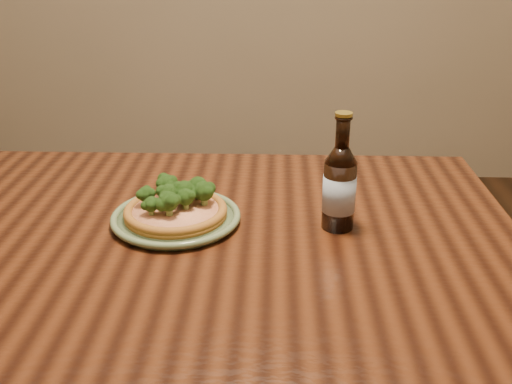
{
  "coord_description": "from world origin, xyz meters",
  "views": [
    {
      "loc": [
        0.33,
        -0.9,
        1.29
      ],
      "look_at": [
        0.29,
        0.15,
        0.82
      ],
      "focal_mm": 42.0,
      "sensor_mm": 36.0,
      "label": 1
    }
  ],
  "objects_px": {
    "plate": "(176,218)",
    "table": "(109,276)",
    "pizza": "(176,207)",
    "beer_bottle": "(339,187)"
  },
  "relations": [
    {
      "from": "table",
      "to": "plate",
      "type": "height_order",
      "value": "plate"
    },
    {
      "from": "table",
      "to": "pizza",
      "type": "height_order",
      "value": "pizza"
    },
    {
      "from": "pizza",
      "to": "beer_bottle",
      "type": "height_order",
      "value": "beer_bottle"
    },
    {
      "from": "pizza",
      "to": "beer_bottle",
      "type": "xyz_separation_m",
      "value": [
        0.32,
        -0.01,
        0.05
      ]
    },
    {
      "from": "table",
      "to": "beer_bottle",
      "type": "height_order",
      "value": "beer_bottle"
    },
    {
      "from": "plate",
      "to": "table",
      "type": "bearing_deg",
      "value": -156.49
    },
    {
      "from": "plate",
      "to": "pizza",
      "type": "distance_m",
      "value": 0.02
    },
    {
      "from": "table",
      "to": "beer_bottle",
      "type": "relative_size",
      "value": 6.93
    },
    {
      "from": "table",
      "to": "beer_bottle",
      "type": "distance_m",
      "value": 0.48
    },
    {
      "from": "table",
      "to": "beer_bottle",
      "type": "xyz_separation_m",
      "value": [
        0.45,
        0.05,
        0.18
      ]
    }
  ]
}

